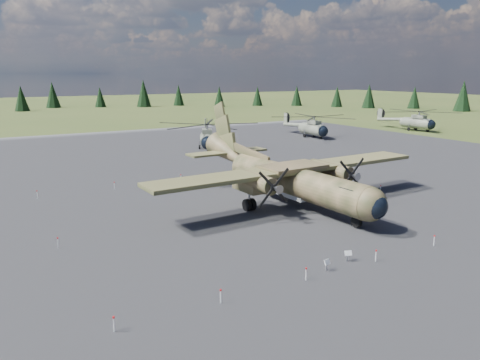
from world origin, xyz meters
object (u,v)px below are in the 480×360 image
transport_plane (285,174)px  helicopter_near (207,131)px  helicopter_far (417,117)px  helicopter_mid (313,122)px

transport_plane → helicopter_near: transport_plane is taller
transport_plane → helicopter_far: transport_plane is taller
helicopter_near → helicopter_mid: bearing=32.1°
helicopter_near → helicopter_mid: size_ratio=1.14×
transport_plane → helicopter_near: size_ratio=1.29×
helicopter_mid → helicopter_far: helicopter_far is taller
helicopter_near → helicopter_far: bearing=25.3°
helicopter_mid → helicopter_far: (27.63, -2.50, 0.08)m
helicopter_near → helicopter_mid: helicopter_near is taller
helicopter_near → helicopter_far: size_ratio=1.09×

